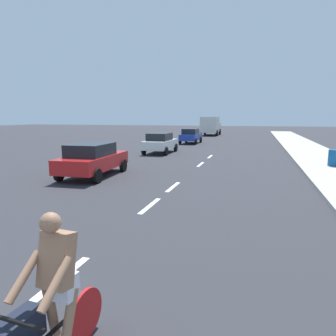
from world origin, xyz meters
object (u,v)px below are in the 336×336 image
at_px(cyclist, 48,303).
at_px(parked_car_white, 160,142).
at_px(trash_bin_far, 334,158).
at_px(parked_car_blue, 191,136).
at_px(delivery_truck, 211,125).
at_px(parked_car_red, 93,159).

distance_m(cyclist, parked_car_white, 20.82).
height_order(cyclist, trash_bin_far, cyclist).
xyz_separation_m(parked_car_blue, delivery_truck, (-0.18, 15.42, 0.67)).
bearing_deg(trash_bin_far, parked_car_red, -153.67).
bearing_deg(parked_car_red, parked_car_white, 86.25).
height_order(cyclist, parked_car_red, cyclist).
bearing_deg(delivery_truck, parked_car_white, -90.87).
bearing_deg(cyclist, parked_car_blue, -76.75).
relative_size(cyclist, trash_bin_far, 2.04).
height_order(parked_car_white, delivery_truck, delivery_truck).
distance_m(parked_car_red, parked_car_white, 9.93).
bearing_deg(cyclist, delivery_truck, -79.65).
relative_size(parked_car_red, parked_car_white, 1.07).
relative_size(delivery_truck, trash_bin_far, 7.02).
bearing_deg(parked_car_white, parked_car_red, -91.23).
distance_m(parked_car_blue, delivery_truck, 15.43).
bearing_deg(delivery_truck, parked_car_blue, -89.67).
height_order(parked_car_white, parked_car_blue, same).
bearing_deg(parked_car_white, trash_bin_far, -20.76).
bearing_deg(parked_car_blue, delivery_truck, 91.30).
relative_size(cyclist, parked_car_blue, 0.46).
bearing_deg(parked_car_red, parked_car_blue, 85.50).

